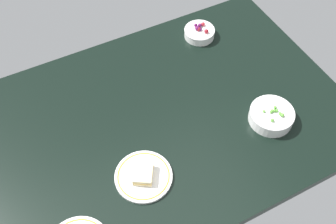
% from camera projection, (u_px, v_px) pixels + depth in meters
% --- Properties ---
extents(dining_table, '(1.41, 0.99, 0.04)m').
position_uv_depth(dining_table, '(168.00, 118.00, 1.54)').
color(dining_table, black).
rests_on(dining_table, ground).
extents(plate_sandwich, '(0.20, 0.20, 0.04)m').
position_uv_depth(plate_sandwich, '(143.00, 176.00, 1.35)').
color(plate_sandwich, white).
rests_on(plate_sandwich, dining_table).
extents(bowl_peas, '(0.17, 0.17, 0.06)m').
position_uv_depth(bowl_peas, '(271.00, 116.00, 1.48)').
color(bowl_peas, white).
rests_on(bowl_peas, dining_table).
extents(bowl_berries, '(0.14, 0.14, 0.06)m').
position_uv_depth(bowl_berries, '(199.00, 32.00, 1.77)').
color(bowl_berries, white).
rests_on(bowl_berries, dining_table).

